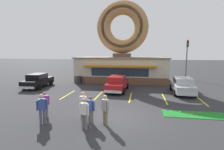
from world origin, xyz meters
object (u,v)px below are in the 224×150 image
object	(u,v)px
pedestrian_hooded_kid	(105,108)
car_black	(38,80)
golf_ball	(190,114)
pedestrian_beanie_man	(91,108)
traffic_light_pole	(187,54)
pedestrian_clipboard_woman	(45,103)
pedestrian_blue_sweater_man	(42,108)
car_silver	(182,85)
pedestrian_crossing_woman	(83,105)
car_red	(117,83)
trash_bin	(79,80)
pedestrian_leather_jacket_man	(84,112)

from	to	relation	value
pedestrian_hooded_kid	car_black	bearing A→B (deg)	137.65
golf_ball	car_black	bearing A→B (deg)	156.70
pedestrian_beanie_man	traffic_light_pole	size ratio (longest dim) A/B	0.28
pedestrian_clipboard_woman	pedestrian_blue_sweater_man	bearing A→B (deg)	-68.48
car_silver	pedestrian_crossing_woman	size ratio (longest dim) A/B	2.65
pedestrian_clipboard_woman	pedestrian_crossing_woman	xyz separation A→B (m)	(2.45, 0.06, 0.04)
car_red	traffic_light_pole	xyz separation A→B (m)	(9.08, 9.69, 2.84)
traffic_light_pole	car_black	bearing A→B (deg)	-153.08
car_silver	pedestrian_blue_sweater_man	size ratio (longest dim) A/B	2.63
pedestrian_hooded_kid	traffic_light_pole	size ratio (longest dim) A/B	0.30
car_black	pedestrian_crossing_woman	world-z (taller)	pedestrian_crossing_woman
pedestrian_crossing_woman	pedestrian_blue_sweater_man	bearing A→B (deg)	-154.71
pedestrian_beanie_man	trash_bin	size ratio (longest dim) A/B	1.65
golf_ball	car_silver	xyz separation A→B (m)	(0.85, 6.08, 0.82)
car_black	pedestrian_beanie_man	xyz separation A→B (m)	(8.87, -8.79, 0.01)
car_black	car_red	bearing A→B (deg)	-2.31
car_red	pedestrian_beanie_man	size ratio (longest dim) A/B	2.90
pedestrian_beanie_man	pedestrian_clipboard_woman	bearing A→B (deg)	174.15
car_red	pedestrian_blue_sweater_man	bearing A→B (deg)	-108.61
traffic_light_pole	trash_bin	bearing A→B (deg)	-156.63
pedestrian_beanie_man	car_silver	bearing A→B (deg)	50.91
golf_ball	pedestrian_blue_sweater_man	distance (m)	9.23
car_black	car_red	size ratio (longest dim) A/B	0.99
pedestrian_blue_sweater_man	pedestrian_crossing_woman	distance (m)	2.30
pedestrian_hooded_kid	pedestrian_leather_jacket_man	world-z (taller)	pedestrian_hooded_kid
car_red	pedestrian_clipboard_woman	size ratio (longest dim) A/B	2.77
pedestrian_blue_sweater_man	pedestrian_clipboard_woman	bearing A→B (deg)	111.52
trash_bin	pedestrian_crossing_woman	bearing A→B (deg)	-68.87
car_black	car_silver	bearing A→B (deg)	-1.21
pedestrian_leather_jacket_man	pedestrian_crossing_woman	size ratio (longest dim) A/B	0.97
pedestrian_hooded_kid	pedestrian_beanie_man	xyz separation A→B (m)	(-0.88, 0.10, -0.08)
car_red	car_black	bearing A→B (deg)	177.69
pedestrian_clipboard_woman	car_red	bearing A→B (deg)	67.21
pedestrian_leather_jacket_man	golf_ball	bearing A→B (deg)	27.55
car_red	trash_bin	size ratio (longest dim) A/B	4.77
pedestrian_beanie_man	pedestrian_crossing_woman	world-z (taller)	pedestrian_crossing_woman
golf_ball	trash_bin	xyz separation A→B (m)	(-11.04, 9.47, 0.45)
golf_ball	pedestrian_beanie_man	world-z (taller)	pedestrian_beanie_man
car_black	pedestrian_leather_jacket_man	xyz separation A→B (m)	(8.77, -9.61, 0.07)
car_black	traffic_light_pole	size ratio (longest dim) A/B	0.80
pedestrian_hooded_kid	pedestrian_beanie_man	distance (m)	0.88
pedestrian_blue_sweater_man	traffic_light_pole	world-z (taller)	traffic_light_pole
golf_ball	traffic_light_pole	world-z (taller)	traffic_light_pole
car_black	pedestrian_beanie_man	distance (m)	12.49
car_silver	pedestrian_crossing_woman	world-z (taller)	pedestrian_crossing_woman
pedestrian_hooded_kid	pedestrian_leather_jacket_man	size ratio (longest dim) A/B	1.02
car_silver	pedestrian_hooded_kid	size ratio (longest dim) A/B	2.67
car_black	pedestrian_blue_sweater_man	size ratio (longest dim) A/B	2.63
traffic_light_pole	pedestrian_hooded_kid	bearing A→B (deg)	-115.27
car_silver	pedestrian_hooded_kid	distance (m)	10.45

